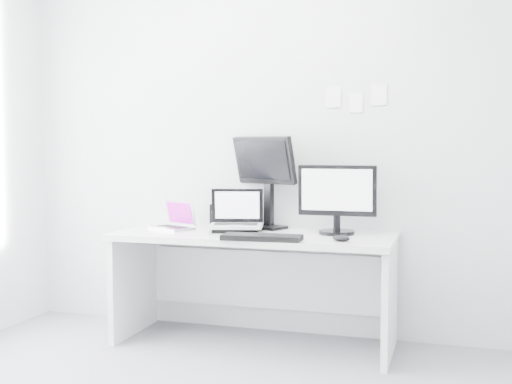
{
  "coord_description": "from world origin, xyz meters",
  "views": [
    {
      "loc": [
        1.23,
        -2.74,
        1.29
      ],
      "look_at": [
        0.02,
        1.23,
        1.0
      ],
      "focal_mm": 45.64,
      "sensor_mm": 36.0,
      "label": 1
    }
  ],
  "objects": [
    {
      "name": "speaker",
      "position": [
        -0.31,
        1.42,
        0.81
      ],
      "size": [
        0.1,
        0.1,
        0.17
      ],
      "primitive_type": "cube",
      "rotation": [
        0.0,
        0.0,
        0.3
      ],
      "color": "black",
      "rests_on": "desk"
    },
    {
      "name": "wall_note_1",
      "position": [
        0.6,
        1.59,
        1.58
      ],
      "size": [
        0.09,
        0.0,
        0.13
      ],
      "primitive_type": "cube",
      "color": "white",
      "rests_on": "back_wall"
    },
    {
      "name": "macbook",
      "position": [
        -0.59,
        1.28,
        0.83
      ],
      "size": [
        0.34,
        0.3,
        0.21
      ],
      "primitive_type": "cube",
      "rotation": [
        0.0,
        0.0,
        -0.44
      ],
      "color": "#B5B6BA",
      "rests_on": "desk"
    },
    {
      "name": "rear_monitor",
      "position": [
        0.01,
        1.51,
        1.05
      ],
      "size": [
        0.51,
        0.34,
        0.65
      ],
      "primitive_type": "cube",
      "rotation": [
        0.0,
        0.0,
        -0.4
      ],
      "color": "black",
      "rests_on": "desk"
    },
    {
      "name": "samsung_monitor",
      "position": [
        0.52,
        1.37,
        0.96
      ],
      "size": [
        0.5,
        0.24,
        0.46
      ],
      "primitive_type": "cube",
      "rotation": [
        0.0,
        0.0,
        0.01
      ],
      "color": "black",
      "rests_on": "desk"
    },
    {
      "name": "mouse",
      "position": [
        0.6,
        1.06,
        0.75
      ],
      "size": [
        0.12,
        0.1,
        0.04
      ],
      "primitive_type": "ellipsoid",
      "rotation": [
        0.0,
        0.0,
        -0.25
      ],
      "color": "black",
      "rests_on": "desk"
    },
    {
      "name": "back_wall",
      "position": [
        0.0,
        1.6,
        1.35
      ],
      "size": [
        3.6,
        0.0,
        3.6
      ],
      "primitive_type": "plane",
      "rotation": [
        1.57,
        0.0,
        0.0
      ],
      "color": "silver",
      "rests_on": "ground"
    },
    {
      "name": "dell_laptop",
      "position": [
        -0.14,
        1.29,
        0.87
      ],
      "size": [
        0.4,
        0.34,
        0.29
      ],
      "primitive_type": "cube",
      "rotation": [
        0.0,
        0.0,
        0.24
      ],
      "color": "#B5B8BD",
      "rests_on": "desk"
    },
    {
      "name": "desk",
      "position": [
        0.0,
        1.25,
        0.36
      ],
      "size": [
        1.8,
        0.7,
        0.73
      ],
      "primitive_type": "cube",
      "color": "silver",
      "rests_on": "ground"
    },
    {
      "name": "wall_note_2",
      "position": [
        0.75,
        1.59,
        1.63
      ],
      "size": [
        0.1,
        0.0,
        0.14
      ],
      "primitive_type": "cube",
      "color": "white",
      "rests_on": "back_wall"
    },
    {
      "name": "wall_note_0",
      "position": [
        0.45,
        1.59,
        1.62
      ],
      "size": [
        0.1,
        0.0,
        0.14
      ],
      "primitive_type": "cube",
      "color": "white",
      "rests_on": "back_wall"
    },
    {
      "name": "keyboard",
      "position": [
        0.13,
        0.98,
        0.75
      ],
      "size": [
        0.49,
        0.2,
        0.03
      ],
      "primitive_type": "cube",
      "rotation": [
        0.0,
        0.0,
        0.06
      ],
      "color": "black",
      "rests_on": "desk"
    }
  ]
}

